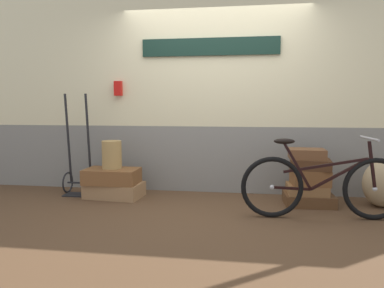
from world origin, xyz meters
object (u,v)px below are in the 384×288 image
(suitcase_6, at_px, (307,154))
(burlap_sack, at_px, (383,184))
(luggage_trolley, at_px, (79,170))
(suitcase_0, at_px, (115,190))
(suitcase_4, at_px, (310,177))
(bicycle, at_px, (322,186))
(suitcase_1, at_px, (112,176))
(suitcase_3, at_px, (307,189))
(suitcase_2, at_px, (308,199))
(suitcase_5, at_px, (310,164))
(wicker_basket, at_px, (112,155))

(suitcase_6, relative_size, burlap_sack, 0.74)
(suitcase_6, xyz_separation_m, luggage_trolley, (-2.98, 0.11, -0.30))
(suitcase_0, height_order, burlap_sack, burlap_sack)
(suitcase_4, bearing_deg, burlap_sack, -0.30)
(suitcase_6, distance_m, bicycle, 0.62)
(suitcase_1, bearing_deg, suitcase_3, 1.42)
(suitcase_1, height_order, suitcase_6, suitcase_6)
(suitcase_4, distance_m, suitcase_6, 0.28)
(suitcase_0, xyz_separation_m, bicycle, (2.51, -0.54, 0.26))
(suitcase_1, xyz_separation_m, burlap_sack, (3.33, 0.06, -0.01))
(suitcase_3, height_order, bicycle, bicycle)
(suitcase_1, distance_m, suitcase_2, 2.50)
(suitcase_4, relative_size, suitcase_5, 0.92)
(suitcase_0, bearing_deg, bicycle, -6.69)
(luggage_trolley, bearing_deg, burlap_sack, -1.24)
(suitcase_4, xyz_separation_m, suitcase_6, (-0.04, 0.05, 0.28))
(suitcase_4, relative_size, luggage_trolley, 0.31)
(suitcase_3, xyz_separation_m, wicker_basket, (-2.46, -0.01, 0.37))
(suitcase_6, relative_size, wicker_basket, 1.14)
(luggage_trolley, distance_m, burlap_sack, 3.86)
(suitcase_2, bearing_deg, luggage_trolley, 175.87)
(luggage_trolley, height_order, bicycle, luggage_trolley)
(suitcase_3, distance_m, bicycle, 0.57)
(suitcase_1, height_order, suitcase_2, suitcase_1)
(suitcase_0, bearing_deg, suitcase_3, 5.47)
(suitcase_2, distance_m, suitcase_3, 0.13)
(suitcase_2, height_order, suitcase_6, suitcase_6)
(suitcase_3, height_order, suitcase_4, suitcase_4)
(suitcase_2, height_order, suitcase_3, suitcase_3)
(suitcase_4, distance_m, luggage_trolley, 3.02)
(wicker_basket, relative_size, luggage_trolley, 0.27)
(burlap_sack, distance_m, bicycle, 0.99)
(burlap_sack, bearing_deg, suitcase_0, -179.41)
(suitcase_2, distance_m, suitcase_4, 0.28)
(luggage_trolley, relative_size, burlap_sack, 2.43)
(suitcase_0, height_order, suitcase_2, suitcase_0)
(suitcase_5, bearing_deg, bicycle, -80.32)
(suitcase_1, relative_size, suitcase_3, 1.49)
(suitcase_5, bearing_deg, luggage_trolley, -176.97)
(suitcase_0, height_order, wicker_basket, wicker_basket)
(suitcase_4, bearing_deg, bicycle, -90.43)
(suitcase_1, relative_size, suitcase_5, 1.48)
(suitcase_1, bearing_deg, wicker_basket, 98.23)
(suitcase_2, bearing_deg, suitcase_5, -75.31)
(suitcase_0, height_order, suitcase_3, suitcase_3)
(suitcase_4, distance_m, suitcase_5, 0.16)
(suitcase_1, bearing_deg, bicycle, -10.69)
(suitcase_5, xyz_separation_m, suitcase_6, (-0.04, 0.02, 0.12))
(suitcase_3, height_order, suitcase_6, suitcase_6)
(suitcase_5, relative_size, suitcase_6, 1.12)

